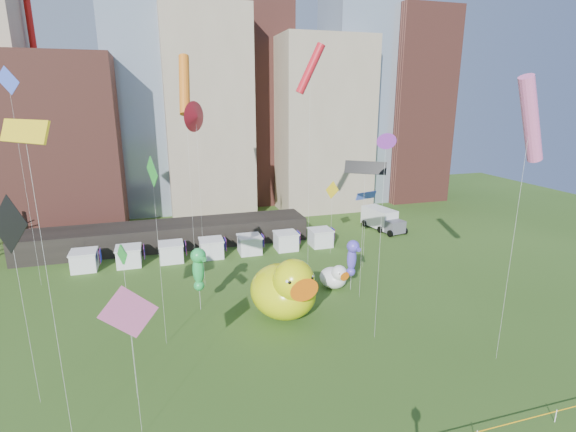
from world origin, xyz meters
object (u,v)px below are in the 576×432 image
object	(u,v)px
big_duck	(285,289)
box_truck	(382,219)
small_duck	(334,277)
seahorse_green	(198,266)
seahorse_purple	(352,255)

from	to	relation	value
big_duck	box_truck	size ratio (longest dim) A/B	1.09
small_duck	seahorse_green	size ratio (longest dim) A/B	0.64
seahorse_green	big_duck	bearing A→B (deg)	-49.44
small_duck	seahorse_purple	world-z (taller)	seahorse_purple
big_duck	seahorse_purple	bearing A→B (deg)	14.88
box_truck	big_duck	bearing A→B (deg)	-145.65
big_duck	box_truck	bearing A→B (deg)	36.43
box_truck	seahorse_green	bearing A→B (deg)	-158.62
big_duck	seahorse_green	world-z (taller)	seahorse_green
big_duck	seahorse_purple	world-z (taller)	big_duck
small_duck	box_truck	size ratio (longest dim) A/B	0.51
seahorse_purple	box_truck	size ratio (longest dim) A/B	0.70
small_duck	big_duck	bearing A→B (deg)	-162.27
seahorse_purple	box_truck	world-z (taller)	seahorse_purple
seahorse_purple	big_duck	bearing A→B (deg)	-168.04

